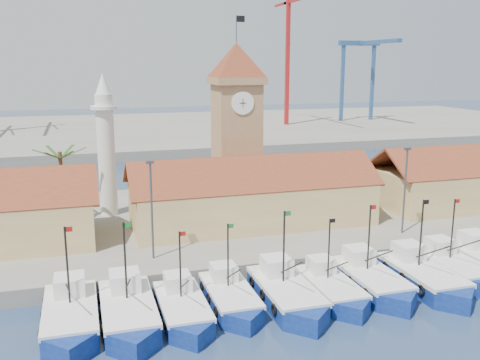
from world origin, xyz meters
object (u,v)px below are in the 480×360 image
object	(u,v)px
clock_tower	(236,123)
minaret	(106,145)
boat_0	(71,319)
boat_5	(332,290)

from	to	relation	value
clock_tower	minaret	world-z (taller)	clock_tower
boat_0	minaret	size ratio (longest dim) A/B	0.64
clock_tower	boat_0	bearing A→B (deg)	-130.02
boat_0	boat_5	size ratio (longest dim) A/B	1.14
boat_0	boat_5	world-z (taller)	boat_0
clock_tower	minaret	xyz separation A→B (m)	(-15.00, 2.00, -2.23)
boat_0	minaret	bearing A→B (deg)	80.43
boat_5	clock_tower	size ratio (longest dim) A/B	0.41
boat_0	clock_tower	xyz separation A→B (m)	(19.19, 22.85, 11.14)
minaret	clock_tower	bearing A→B (deg)	-7.61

